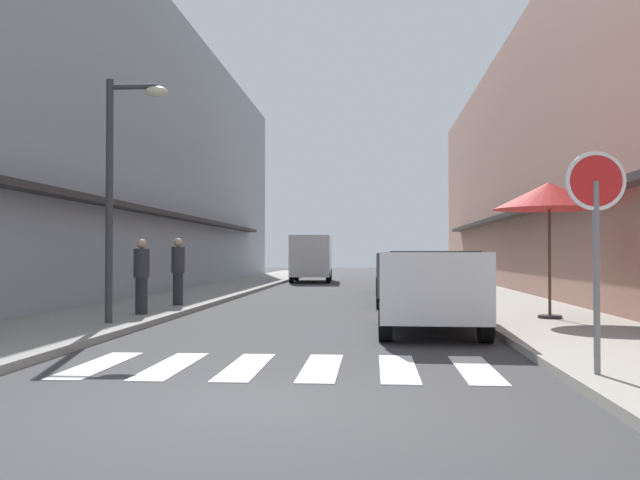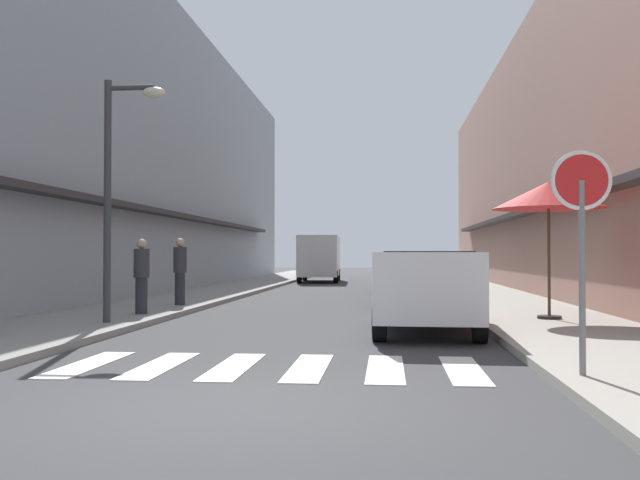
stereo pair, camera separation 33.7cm
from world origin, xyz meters
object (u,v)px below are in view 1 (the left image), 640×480
(parked_car_near, at_px, (432,282))
(cafe_umbrella, at_px, (549,196))
(street_lamp, at_px, (120,171))
(delivery_van, at_px, (312,255))
(round_street_sign, at_px, (596,204))
(pedestrian_walking_far, at_px, (142,275))
(parked_car_far, at_px, (402,268))
(pedestrian_walking_near, at_px, (178,270))
(parked_car_mid, at_px, (411,272))

(parked_car_near, xyz_separation_m, cafe_umbrella, (2.54, 1.90, 1.68))
(street_lamp, xyz_separation_m, cafe_umbrella, (8.37, 1.61, -0.40))
(delivery_van, xyz_separation_m, round_street_sign, (5.55, -28.46, 0.56))
(parked_car_near, relative_size, pedestrian_walking_far, 2.46)
(parked_car_far, distance_m, cafe_umbrella, 11.38)
(pedestrian_walking_near, bearing_deg, parked_car_near, 151.40)
(parked_car_mid, bearing_deg, parked_car_far, 90.00)
(pedestrian_walking_far, bearing_deg, round_street_sign, 161.93)
(street_lamp, relative_size, pedestrian_walking_far, 2.84)
(parked_car_mid, bearing_deg, cafe_umbrella, -63.35)
(parked_car_near, height_order, parked_car_far, same)
(delivery_van, bearing_deg, parked_car_near, -79.92)
(parked_car_mid, distance_m, parked_car_far, 5.91)
(delivery_van, bearing_deg, parked_car_mid, -75.84)
(parked_car_mid, relative_size, parked_car_far, 1.08)
(parked_car_far, height_order, pedestrian_walking_near, pedestrian_walking_near)
(parked_car_near, xyz_separation_m, parked_car_mid, (0.00, 6.95, 0.00))
(parked_car_mid, distance_m, cafe_umbrella, 5.90)
(parked_car_mid, xyz_separation_m, delivery_van, (-4.18, 16.58, 0.48))
(parked_car_mid, xyz_separation_m, cafe_umbrella, (2.54, -5.06, 1.67))
(cafe_umbrella, distance_m, pedestrian_walking_far, 8.75)
(pedestrian_walking_far, bearing_deg, parked_car_far, -93.77)
(cafe_umbrella, bearing_deg, pedestrian_walking_far, 177.70)
(round_street_sign, xyz_separation_m, street_lamp, (-7.20, 5.21, 1.03))
(parked_car_mid, xyz_separation_m, parked_car_far, (0.00, 5.91, -0.00))
(parked_car_far, bearing_deg, pedestrian_walking_far, -119.70)
(parked_car_near, bearing_deg, parked_car_far, 90.00)
(parked_car_mid, distance_m, delivery_van, 17.11)
(street_lamp, height_order, pedestrian_walking_far, street_lamp)
(parked_car_far, bearing_deg, parked_car_mid, -90.00)
(cafe_umbrella, bearing_deg, pedestrian_walking_near, 160.22)
(round_street_sign, bearing_deg, pedestrian_walking_far, 136.01)
(parked_car_mid, relative_size, cafe_umbrella, 1.60)
(parked_car_near, relative_size, delivery_van, 0.74)
(parked_car_near, bearing_deg, parked_car_mid, 90.00)
(round_street_sign, distance_m, pedestrian_walking_near, 12.38)
(street_lamp, distance_m, pedestrian_walking_near, 5.09)
(round_street_sign, bearing_deg, parked_car_mid, 96.57)
(parked_car_mid, distance_m, street_lamp, 9.10)
(round_street_sign, height_order, pedestrian_walking_far, round_street_sign)
(parked_car_far, xyz_separation_m, pedestrian_walking_near, (-6.01, -7.89, 0.10))
(delivery_van, bearing_deg, street_lamp, -94.04)
(street_lamp, bearing_deg, parked_car_mid, 48.84)
(parked_car_far, bearing_deg, parked_car_near, -90.00)
(round_street_sign, xyz_separation_m, pedestrian_walking_near, (-7.38, 9.90, -0.95))
(parked_car_mid, relative_size, pedestrian_walking_near, 2.59)
(street_lamp, bearing_deg, parked_car_near, -2.81)
(round_street_sign, bearing_deg, street_lamp, 144.08)
(parked_car_near, bearing_deg, cafe_umbrella, 36.79)
(pedestrian_walking_near, relative_size, pedestrian_walking_far, 1.05)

